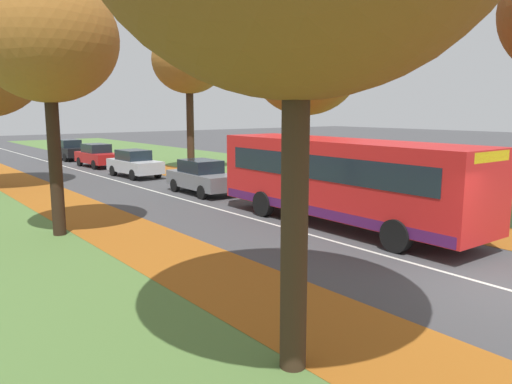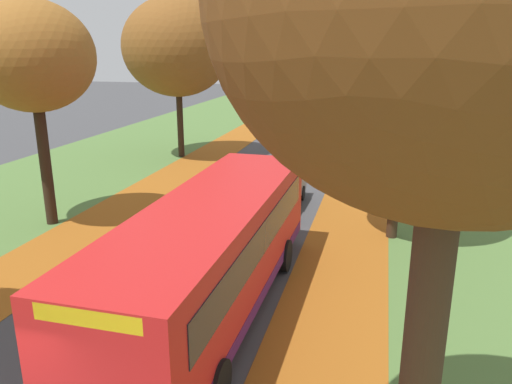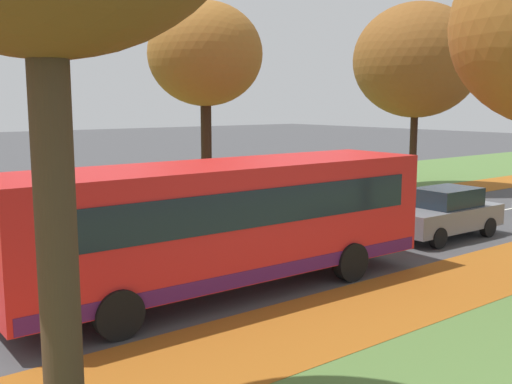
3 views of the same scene
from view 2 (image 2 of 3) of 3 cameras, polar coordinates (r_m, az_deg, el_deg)
grass_verge_left at (r=28.93m, az=-16.76°, el=2.78°), size 12.00×90.00×0.01m
leaf_litter_left at (r=21.68m, az=-14.31°, el=-1.49°), size 2.80×60.00×0.00m
grass_verge_right at (r=25.17m, az=22.17°, el=0.26°), size 12.00×90.00×0.01m
leaf_litter_right at (r=19.19m, az=10.71°, el=-3.60°), size 2.80×60.00×0.00m
road_centre_line at (r=25.51m, az=1.31°, el=1.70°), size 0.12×80.00×0.01m
tree_left_near at (r=19.44m, az=-24.20°, el=13.86°), size 4.29×4.29×8.06m
tree_left_mid at (r=29.99m, az=-9.02°, el=16.04°), size 6.23×6.23×9.20m
tree_right_near at (r=17.11m, az=16.75°, el=14.33°), size 5.26×5.26×8.45m
tree_right_mid at (r=27.84m, az=15.89°, el=17.12°), size 4.77×4.77×9.31m
bus at (r=12.25m, az=-4.94°, el=-6.67°), size 2.77×10.43×2.98m
car_grey_lead at (r=20.56m, az=2.48°, el=0.39°), size 1.85×4.23×1.62m
car_silver_following at (r=27.85m, az=5.77°, el=4.59°), size 1.93×4.27×1.62m
car_red_third_in_line at (r=34.23m, az=7.78°, el=6.75°), size 1.92×4.27×1.62m
car_black_fourth_in_line at (r=40.47m, az=8.99°, el=8.18°), size 1.86×4.24×1.62m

